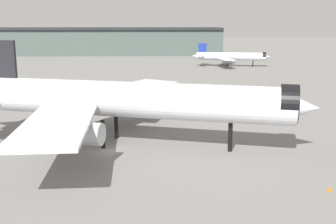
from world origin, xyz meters
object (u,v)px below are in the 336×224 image
airliner_far_taxiway (230,56)px  service_truck_front (54,101)px  traffic_cone_near_nose (243,109)px  traffic_cone_wingtip (329,188)px  airliner_near_gate (122,100)px  baggage_cart_trailing (264,111)px

airliner_far_taxiway → service_truck_front: bearing=-112.3°
traffic_cone_near_nose → traffic_cone_wingtip: bearing=-94.4°
traffic_cone_near_nose → airliner_far_taxiway: bearing=76.4°
airliner_near_gate → airliner_far_taxiway: 127.99m
service_truck_front → traffic_cone_wingtip: 69.18m
airliner_far_taxiway → traffic_cone_near_nose: size_ratio=53.09×
service_truck_front → traffic_cone_near_nose: size_ratio=9.01×
airliner_far_taxiway → service_truck_front: (-66.78, -84.84, -2.94)m
airliner_far_taxiway → traffic_cone_wingtip: airliner_far_taxiway is taller
traffic_cone_near_nose → traffic_cone_wingtip: 47.85m
airliner_far_taxiway → traffic_cone_near_nose: 95.91m
baggage_cart_trailing → traffic_cone_wingtip: bearing=29.1°
airliner_near_gate → traffic_cone_wingtip: bearing=-23.1°
baggage_cart_trailing → traffic_cone_wingtip: size_ratio=4.14×
baggage_cart_trailing → service_truck_front: bearing=-69.5°
service_truck_front → traffic_cone_near_nose: bearing=154.6°
airliner_far_taxiway → service_truck_front: 108.01m
airliner_far_taxiway → traffic_cone_wingtip: 143.32m
baggage_cart_trailing → traffic_cone_wingtip: baggage_cart_trailing is taller
airliner_near_gate → traffic_cone_wingtip: 34.77m
airliner_near_gate → baggage_cart_trailing: 36.38m
baggage_cart_trailing → traffic_cone_wingtip: (-6.41, -41.18, -0.63)m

